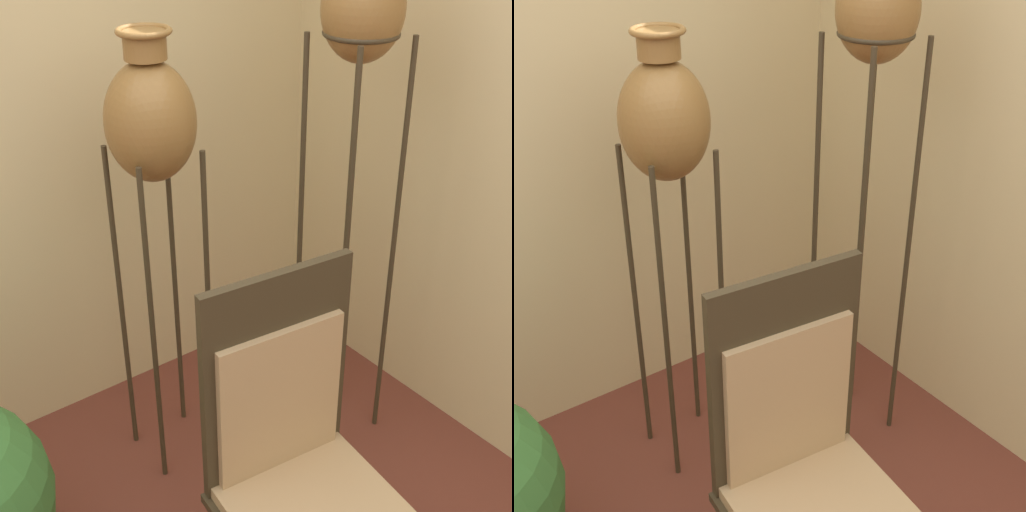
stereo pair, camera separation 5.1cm
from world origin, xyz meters
TOP-DOWN VIEW (x-y plane):
  - vase_stand_tall at (1.19, 0.81)m, footprint 0.28×0.28m
  - vase_stand_medium at (0.55, 1.12)m, footprint 0.31×0.31m
  - chair at (0.47, 0.24)m, footprint 0.55×0.54m

SIDE VIEW (x-z plane):
  - chair at x=0.47m, z-range 0.06..1.28m
  - vase_stand_medium at x=0.55m, z-range 0.53..2.26m
  - vase_stand_tall at x=1.19m, z-range 0.68..2.69m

